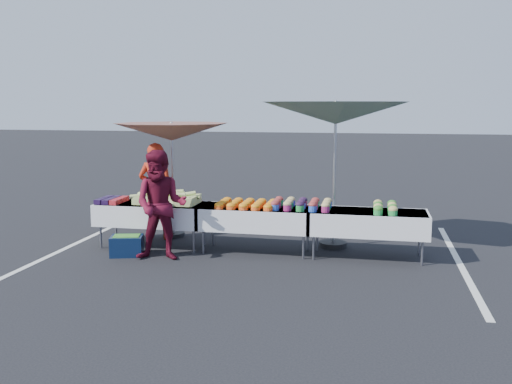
% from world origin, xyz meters
% --- Properties ---
extents(ground, '(80.00, 80.00, 0.00)m').
position_xyz_m(ground, '(0.00, 0.00, 0.00)').
color(ground, black).
extents(stripe_left, '(0.10, 5.00, 0.00)m').
position_xyz_m(stripe_left, '(-3.20, 0.00, 0.00)').
color(stripe_left, silver).
rests_on(stripe_left, ground).
extents(stripe_right, '(0.10, 5.00, 0.00)m').
position_xyz_m(stripe_right, '(3.20, 0.00, 0.00)').
color(stripe_right, silver).
rests_on(stripe_right, ground).
extents(table_left, '(1.86, 0.81, 0.75)m').
position_xyz_m(table_left, '(-1.80, 0.00, 0.58)').
color(table_left, white).
rests_on(table_left, ground).
extents(table_center, '(1.86, 0.81, 0.75)m').
position_xyz_m(table_center, '(0.00, 0.00, 0.58)').
color(table_center, white).
rests_on(table_center, ground).
extents(table_right, '(1.86, 0.81, 0.75)m').
position_xyz_m(table_right, '(1.80, 0.00, 0.58)').
color(table_right, white).
rests_on(table_right, ground).
extents(berry_punnets, '(0.40, 0.54, 0.08)m').
position_xyz_m(berry_punnets, '(-2.51, -0.06, 0.79)').
color(berry_punnets, black).
rests_on(berry_punnets, table_left).
extents(corn_pile, '(1.16, 0.57, 0.26)m').
position_xyz_m(corn_pile, '(-1.55, 0.04, 0.84)').
color(corn_pile, '#BFDE72').
rests_on(corn_pile, table_left).
extents(plastic_bags, '(0.30, 0.25, 0.05)m').
position_xyz_m(plastic_bags, '(-1.50, -0.30, 0.78)').
color(plastic_bags, white).
rests_on(plastic_bags, table_left).
extents(carrot_bowls, '(0.95, 0.69, 0.11)m').
position_xyz_m(carrot_bowls, '(-0.15, -0.01, 0.80)').
color(carrot_bowls, '#FD5B1C').
rests_on(carrot_bowls, table_center).
extents(potato_cups, '(0.94, 0.58, 0.16)m').
position_xyz_m(potato_cups, '(0.75, 0.00, 0.83)').
color(potato_cups, blue).
rests_on(potato_cups, table_right).
extents(bean_baskets, '(0.36, 0.68, 0.15)m').
position_xyz_m(bean_baskets, '(2.06, -0.01, 0.82)').
color(bean_baskets, green).
rests_on(bean_baskets, table_right).
extents(vendor, '(0.66, 0.46, 1.74)m').
position_xyz_m(vendor, '(-1.94, 0.55, 0.87)').
color(vendor, red).
rests_on(vendor, ground).
extents(customer, '(0.92, 0.76, 1.72)m').
position_xyz_m(customer, '(-1.35, -0.75, 0.86)').
color(customer, '#5C0D21').
rests_on(customer, ground).
extents(umbrella_left, '(2.70, 2.70, 2.10)m').
position_xyz_m(umbrella_left, '(-1.71, 0.78, 1.91)').
color(umbrella_left, black).
rests_on(umbrella_left, ground).
extents(umbrella_right, '(2.83, 2.83, 2.48)m').
position_xyz_m(umbrella_right, '(1.22, 0.59, 2.25)').
color(umbrella_right, black).
rests_on(umbrella_right, ground).
extents(storage_bin, '(0.58, 0.49, 0.33)m').
position_xyz_m(storage_bin, '(-1.99, -0.65, 0.17)').
color(storage_bin, '#0B1B39').
rests_on(storage_bin, ground).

